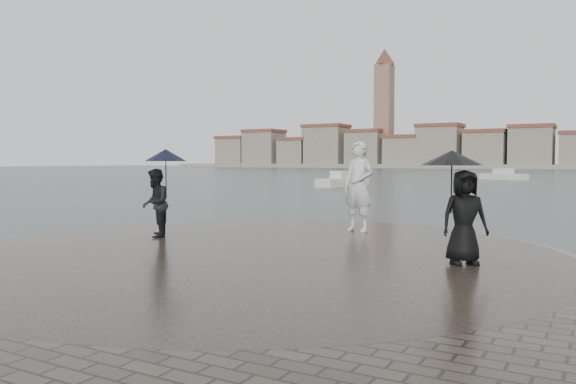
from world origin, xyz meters
The scene contains 8 objects.
ground centered at (0.00, 0.00, 0.00)m, with size 400.00×400.00×0.00m, color #2B3835.
kerb_ring centered at (0.00, 3.50, 0.16)m, with size 12.50×12.50×0.32m, color gray.
quay_tip centered at (0.00, 3.50, 0.18)m, with size 11.90×11.90×0.36m, color #2D261E.
statue centered at (0.64, 7.24, 1.49)m, with size 0.83×0.54×2.26m, color silver.
visitor_left centered at (-2.95, 3.92, 1.45)m, with size 1.21×1.08×2.04m.
visitor_right centered at (3.87, 3.99, 1.49)m, with size 1.26×1.07×1.95m.
far_skyline centered at (-6.29, 160.71, 5.61)m, with size 260.00×20.00×37.00m.
boats centered at (3.25, 47.55, 0.38)m, with size 37.49×29.42×1.50m.
Camera 1 is at (6.04, -5.81, 2.12)m, focal length 35.00 mm.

